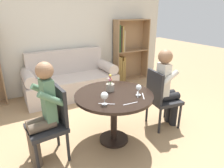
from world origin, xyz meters
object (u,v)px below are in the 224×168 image
Objects in this scene: chair_left at (52,121)px; bookshelf_right at (126,53)px; wine_glass_left at (104,96)px; flower_vase at (110,86)px; chair_right at (160,97)px; person_right at (167,87)px; person_left at (42,113)px; couch at (71,81)px; wine_glass_right at (139,88)px.

bookshelf_right is at bearing 125.83° from chair_left.
wine_glass_left is 0.41m from flower_vase.
person_right reaches higher than chair_right.
person_left is (-2.43, -2.03, -0.07)m from bookshelf_right.
chair_right reaches higher than wine_glass_left.
person_right is 0.89m from flower_vase.
chair_right is 1.10m from wine_glass_left.
couch is 1.53× the size of person_left.
wine_glass_left is at bearing -177.24° from wine_glass_right.
person_left reaches higher than flower_vase.
wine_glass_right is (1.05, -0.26, 0.30)m from chair_left.
chair_right is 6.46× the size of wine_glass_right.
person_left is at bearing -140.10° from bookshelf_right.
couch is 2.01m from chair_right.
chair_right is 0.64m from wine_glass_right.
person_left is (-1.68, 0.08, 0.14)m from chair_right.
couch is 2.06× the size of chair_left.
flower_vase reaches higher than couch.
wine_glass_left is (0.64, -0.27, 0.17)m from person_left.
chair_left is 0.85m from flower_vase.
flower_vase is (-0.24, 0.30, -0.03)m from wine_glass_right.
wine_glass_right is at bearing -51.14° from flower_vase.
chair_left is at bearing -139.20° from bookshelf_right.
couch is 2.09m from person_right.
wine_glass_right is at bearing -82.79° from couch.
flower_vase is (0.01, -1.70, 0.46)m from couch.
flower_vase reaches higher than wine_glass_right.
couch reaches higher than wine_glass_right.
wine_glass_right is at bearing -119.57° from bookshelf_right.
person_right reaches higher than flower_vase.
bookshelf_right reaches higher than chair_left.
couch is at bearing 30.96° from chair_right.
chair_right is at bearing 82.25° from person_left.
chair_left is 0.75× the size of person_right.
bookshelf_right is at bearing 124.93° from person_left.
bookshelf_right reaches higher than wine_glass_left.
couch is 2.08m from wine_glass_right.
flower_vase is at bearing 52.17° from wine_glass_left.
chair_left is 6.46× the size of wine_glass_right.
chair_left is 1.69m from person_right.
person_right is (-0.66, -2.13, -0.06)m from bookshelf_right.
couch is 12.23× the size of wine_glass_left.
couch reaches higher than chair_right.
person_left is at bearing -176.52° from flower_vase.
chair_left is 3.88× the size of flower_vase.
chair_right reaches higher than wine_glass_right.
bookshelf_right reaches higher than wine_glass_right.
person_left is at bearing 167.81° from wine_glass_right.
chair_left is (-2.34, -2.02, -0.21)m from bookshelf_right.
wine_glass_left is (-1.12, -0.17, 0.16)m from person_right.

